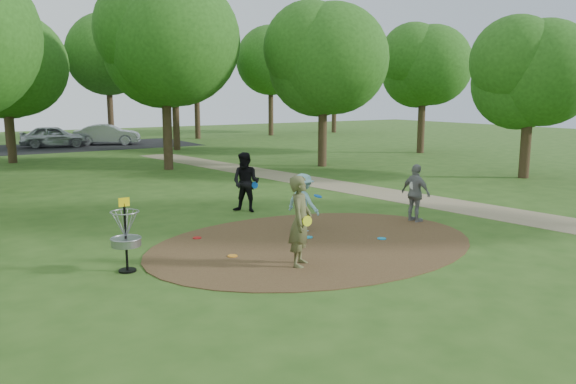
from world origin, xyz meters
TOP-DOWN VIEW (x-y plane):
  - ground at (0.00, 0.00)m, footprint 100.00×100.00m
  - dirt_clearing at (0.00, 0.00)m, footprint 8.40×8.40m
  - footpath at (6.50, 2.00)m, footprint 7.55×39.89m
  - parking_lot at (2.00, 30.00)m, footprint 14.00×8.00m
  - player_observer_with_disc at (-1.30, -1.30)m, footprint 0.83×0.82m
  - player_throwing_with_disc at (0.45, 1.17)m, footprint 1.05×1.12m
  - player_walking_with_disc at (0.40, 4.21)m, footprint 1.10×1.14m
  - player_waiting_with_disc at (3.77, 0.39)m, footprint 0.48×1.00m
  - disc_ground_cyan at (0.16, 0.49)m, footprint 0.22×0.22m
  - disc_ground_blue at (1.63, -0.61)m, footprint 0.22×0.22m
  - disc_ground_red at (-2.23, 1.96)m, footprint 0.22×0.22m
  - car_left at (-0.37, 30.30)m, footprint 4.65×2.68m
  - car_right at (3.21, 30.16)m, footprint 4.73×3.18m
  - disc_ground_orange at (-2.21, 0.05)m, footprint 0.22×0.22m
  - disc_golf_basket at (-4.50, 0.30)m, footprint 0.63×0.63m
  - tree_ring at (1.48, 10.01)m, footprint 37.13×45.78m

SIDE VIEW (x-z plane):
  - ground at x=0.00m, z-range 0.00..0.00m
  - parking_lot at x=2.00m, z-range 0.00..0.01m
  - footpath at x=6.50m, z-range 0.00..0.01m
  - dirt_clearing at x=0.00m, z-range 0.00..0.02m
  - disc_ground_cyan at x=0.16m, z-range 0.02..0.04m
  - disc_ground_blue at x=1.63m, z-range 0.02..0.04m
  - disc_ground_red at x=-2.23m, z-range 0.02..0.04m
  - disc_ground_orange at x=-2.21m, z-range 0.02..0.04m
  - car_right at x=3.21m, z-range 0.00..1.47m
  - car_left at x=-0.37m, z-range 0.00..1.49m
  - player_throwing_with_disc at x=0.45m, z-range 0.00..1.55m
  - player_waiting_with_disc at x=3.77m, z-range 0.00..1.66m
  - disc_golf_basket at x=-4.50m, z-range 0.10..1.64m
  - player_walking_with_disc at x=0.40m, z-range 0.00..1.84m
  - player_observer_with_disc at x=-1.30m, z-range 0.00..1.93m
  - tree_ring at x=1.48m, z-range 0.57..10.01m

